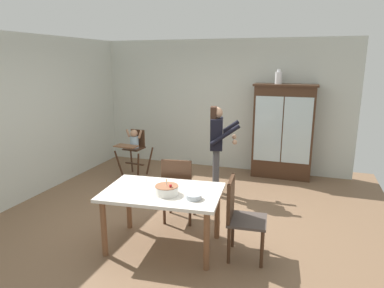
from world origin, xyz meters
TOP-DOWN VIEW (x-y plane):
  - ground_plane at (0.00, 0.00)m, footprint 6.24×6.24m
  - wall_back at (0.00, 2.63)m, footprint 5.32×0.06m
  - wall_left at (-2.63, 0.00)m, footprint 0.06×5.32m
  - china_cabinet at (1.31, 2.37)m, footprint 1.19×0.48m
  - ceramic_vase at (1.16, 2.37)m, footprint 0.13×0.13m
  - high_chair_with_toddler at (-1.48, 1.45)m, footprint 0.62×0.71m
  - adult_person at (0.33, 1.03)m, footprint 0.59×0.57m
  - dining_table at (0.15, -0.85)m, footprint 1.49×1.03m
  - birthday_cake at (0.24, -0.94)m, footprint 0.28×0.28m
  - serving_bowl at (0.59, -0.97)m, footprint 0.18×0.18m
  - dining_chair_far_side at (0.09, -0.19)m, footprint 0.50×0.50m
  - dining_chair_right_end at (1.07, -0.77)m, footprint 0.48×0.48m

SIDE VIEW (x-z plane):
  - ground_plane at x=0.00m, z-range 0.00..0.00m
  - dining_chair_far_side at x=0.09m, z-range 0.08..1.04m
  - dining_chair_right_end at x=1.07m, z-range 0.08..1.04m
  - dining_table at x=0.15m, z-range 0.27..1.01m
  - high_chair_with_toddler at x=-1.48m, z-range 0.18..1.13m
  - serving_bowl at x=0.59m, z-range 0.74..0.79m
  - birthday_cake at x=0.24m, z-range 0.70..0.89m
  - china_cabinet at x=1.31m, z-range 0.01..1.84m
  - adult_person at x=0.33m, z-range 0.20..1.73m
  - wall_back at x=0.00m, z-range 0.00..2.70m
  - wall_left at x=-2.63m, z-range 0.00..2.70m
  - ceramic_vase at x=1.16m, z-range 1.82..2.09m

